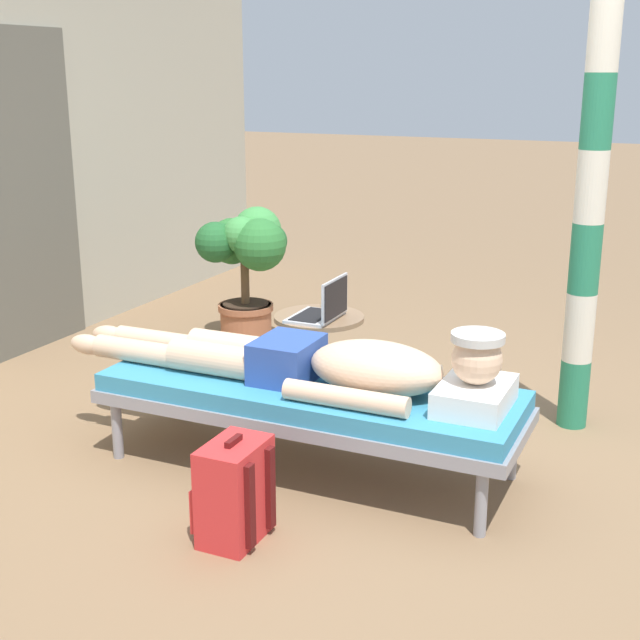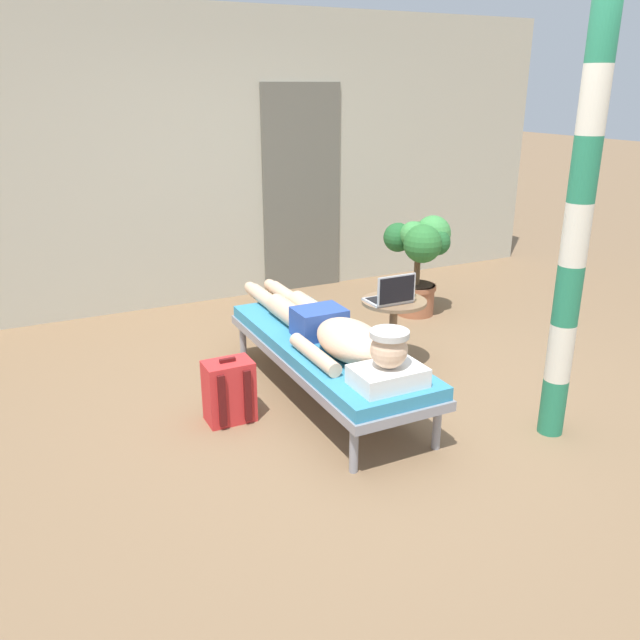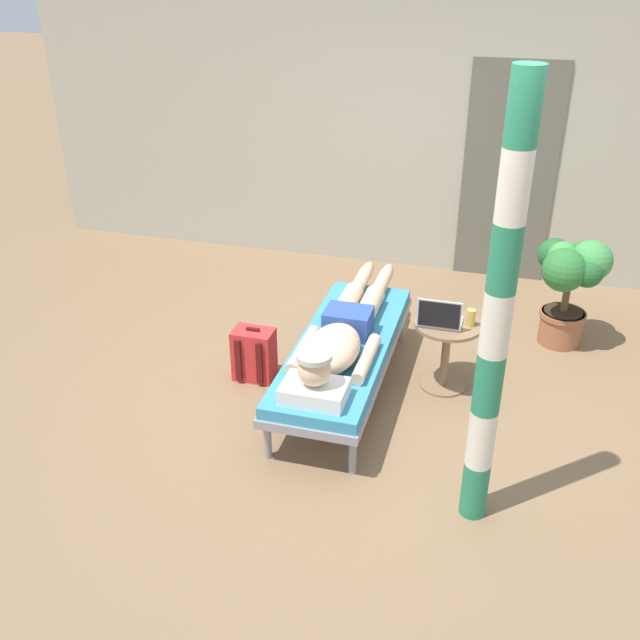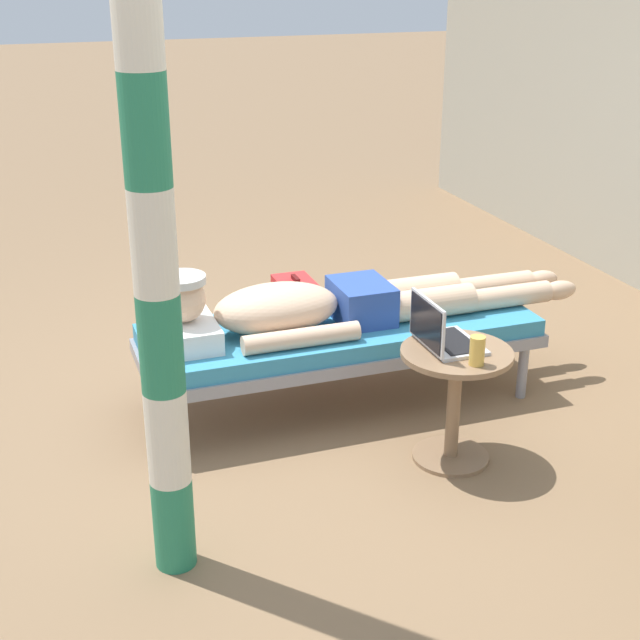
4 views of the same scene
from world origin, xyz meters
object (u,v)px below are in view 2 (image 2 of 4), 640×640
person_reclining (333,331)px  potted_plant (420,251)px  drink_glass (411,289)px  porch_post (576,234)px  backpack (229,391)px  laptop (391,295)px  lounge_chair (326,351)px  side_table (393,321)px

person_reclining → potted_plant: potted_plant is taller
person_reclining → drink_glass: 0.92m
drink_glass → porch_post: porch_post is taller
backpack → potted_plant: 2.56m
laptop → drink_glass: bearing=16.2°
lounge_chair → porch_post: porch_post is taller
porch_post → drink_glass: bearing=97.9°
drink_glass → potted_plant: potted_plant is taller
lounge_chair → porch_post: bearing=-45.0°
side_table → drink_glass: size_ratio=4.22×
person_reclining → laptop: 0.71m
drink_glass → porch_post: (0.18, -1.30, 0.65)m
lounge_chair → person_reclining: 0.20m
lounge_chair → porch_post: (1.02, -1.03, 0.89)m
potted_plant → porch_post: (-0.52, -2.20, 0.64)m
backpack → porch_post: (1.71, -1.03, 1.04)m
laptop → backpack: (-1.32, -0.21, -0.39)m
person_reclining → potted_plant: 2.00m
person_reclining → porch_post: porch_post is taller
side_table → laptop: 0.24m
person_reclining → laptop: size_ratio=7.00×
laptop → potted_plant: potted_plant is taller
lounge_chair → potted_plant: potted_plant is taller
backpack → lounge_chair: bearing=-0.1°
lounge_chair → drink_glass: drink_glass is taller
laptop → drink_glass: 0.22m
person_reclining → backpack: size_ratio=5.12×
side_table → drink_glass: bearing=3.7°
lounge_chair → laptop: 0.71m
lounge_chair → potted_plant: bearing=37.2°
side_table → laptop: size_ratio=1.69×
person_reclining → porch_post: 1.56m
backpack → porch_post: size_ratio=0.17×
potted_plant → lounge_chair: bearing=-142.8°
drink_glass → laptop: bearing=-163.8°
potted_plant → laptop: bearing=-133.6°
side_table → person_reclining: bearing=-152.8°
backpack → porch_post: 2.25m
drink_glass → person_reclining: bearing=-156.5°
drink_glass → porch_post: size_ratio=0.05×
side_table → porch_post: size_ratio=0.21×
drink_glass → potted_plant: bearing=52.0°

